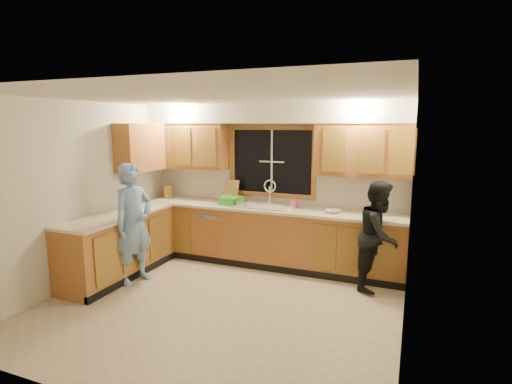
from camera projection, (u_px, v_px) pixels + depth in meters
floor at (219, 305)px, 4.88m from camera, size 4.20×4.20×0.00m
ceiling at (216, 96)px, 4.46m from camera, size 4.20×4.20×0.00m
wall_back at (272, 183)px, 6.41m from camera, size 4.20×0.00×4.20m
wall_left at (80, 194)px, 5.44m from camera, size 0.00×3.80×3.80m
wall_right at (409, 221)px, 3.90m from camera, size 0.00×3.80×3.80m
base_cabinets_back at (265, 237)px, 6.27m from camera, size 4.20×0.60×0.88m
base_cabinets_left at (119, 246)px, 5.78m from camera, size 0.60×1.90×0.88m
countertop_back at (265, 208)px, 6.18m from camera, size 4.20×0.63×0.04m
countertop_left at (118, 215)px, 5.70m from camera, size 0.63×1.90×0.04m
upper_cabinets_left at (189, 146)px, 6.68m from camera, size 1.35×0.33×0.75m
upper_cabinets_right at (363, 150)px, 5.64m from camera, size 1.35×0.33×0.75m
upper_cabinets_return at (141, 147)px, 6.31m from camera, size 0.33×0.90×0.75m
soffit at (269, 113)px, 6.06m from camera, size 4.20×0.35×0.30m
window_frame at (272, 162)px, 6.34m from camera, size 1.44×0.03×1.14m
sink at (265, 210)px, 6.20m from camera, size 0.86×0.52×0.57m
dishwasher at (217, 233)px, 6.58m from camera, size 0.60×0.56×0.82m
stove at (89, 258)px, 5.26m from camera, size 0.58×0.75×0.90m
man at (134, 224)px, 5.49m from camera, size 0.52×0.68×1.67m
woman at (379, 235)px, 5.28m from camera, size 0.69×0.82×1.47m
knife_block at (168, 191)px, 6.91m from camera, size 0.17×0.17×0.24m
cutting_board at (231, 191)px, 6.56m from camera, size 0.29×0.14×0.37m
dish_crate at (231, 201)px, 6.35m from camera, size 0.34×0.32×0.13m
soap_bottle at (293, 203)px, 6.08m from camera, size 0.09×0.09×0.17m
bowl at (333, 211)px, 5.75m from camera, size 0.20×0.20×0.05m
can_left at (237, 204)px, 6.17m from camera, size 0.06×0.06×0.11m
can_right at (245, 204)px, 6.07m from camera, size 0.08×0.08×0.13m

